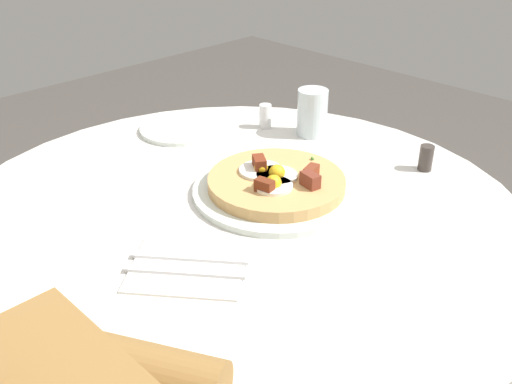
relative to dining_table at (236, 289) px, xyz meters
The scene contains 10 objects.
dining_table is the anchor object (origin of this frame).
pizza_plate 0.21m from the dining_table, behind, with size 0.31×0.31×0.01m, color silver.
breakfast_pizza 0.22m from the dining_table, behind, with size 0.25×0.25×0.05m.
bread_plate 0.43m from the dining_table, 114.37° to the right, with size 0.19×0.19×0.01m, color silver.
napkin 0.26m from the dining_table, 24.01° to the left, with size 0.17×0.14×0.00m, color white.
fork 0.27m from the dining_table, 25.33° to the left, with size 0.18×0.01×0.01m, color silver.
knife 0.25m from the dining_table, 22.41° to the left, with size 0.18×0.01×0.01m, color silver.
water_glass 0.44m from the dining_table, 160.76° to the right, with size 0.07×0.07×0.11m, color silver.
salt_shaker 0.43m from the dining_table, 143.86° to the right, with size 0.03×0.03×0.06m, color white.
pepper_shaker 0.46m from the dining_table, 158.08° to the left, with size 0.03×0.03×0.05m, color #3F3833.
Camera 1 is at (0.59, 0.64, 1.26)m, focal length 40.43 mm.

